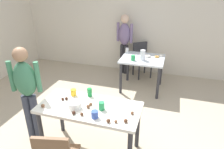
# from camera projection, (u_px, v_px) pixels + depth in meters

# --- Properties ---
(wall_back) EXTENTS (6.40, 0.10, 2.60)m
(wall_back) POSITION_uv_depth(u_px,v_px,m) (138.00, 23.00, 5.21)
(wall_back) COLOR beige
(wall_back) RESTS_ON ground_plane
(dining_table_near) EXTENTS (1.36, 0.64, 0.75)m
(dining_table_near) POSITION_uv_depth(u_px,v_px,m) (90.00, 113.00, 2.73)
(dining_table_near) COLOR silver
(dining_table_near) RESTS_ON ground_plane
(dining_table_far) EXTENTS (0.92, 0.80, 0.75)m
(dining_table_far) POSITION_uv_depth(u_px,v_px,m) (142.00, 63.00, 4.46)
(dining_table_far) COLOR silver
(dining_table_far) RESTS_ON ground_plane
(chair_far_table) EXTENTS (0.56, 0.56, 0.87)m
(chair_far_table) POSITION_uv_depth(u_px,v_px,m) (141.00, 57.00, 5.20)
(chair_far_table) COLOR #2D2D33
(chair_far_table) RESTS_ON ground_plane
(person_girl_near) EXTENTS (0.45, 0.27, 1.48)m
(person_girl_near) POSITION_uv_depth(u_px,v_px,m) (27.00, 87.00, 2.89)
(person_girl_near) COLOR #383D4C
(person_girl_near) RESTS_ON ground_plane
(person_adult_far) EXTENTS (0.45, 0.27, 1.54)m
(person_adult_far) POSITION_uv_depth(u_px,v_px,m) (124.00, 39.00, 5.16)
(person_adult_far) COLOR #28282D
(person_adult_far) RESTS_ON ground_plane
(mixing_bowl) EXTENTS (0.17, 0.17, 0.09)m
(mixing_bowl) POSITION_uv_depth(u_px,v_px,m) (75.00, 105.00, 2.63)
(mixing_bowl) COLOR white
(mixing_bowl) RESTS_ON dining_table_near
(soda_can) EXTENTS (0.07, 0.07, 0.12)m
(soda_can) POSITION_uv_depth(u_px,v_px,m) (90.00, 92.00, 2.90)
(soda_can) COLOR #198438
(soda_can) RESTS_ON dining_table_near
(fork_near) EXTENTS (0.17, 0.02, 0.01)m
(fork_near) POSITION_uv_depth(u_px,v_px,m) (122.00, 109.00, 2.63)
(fork_near) COLOR silver
(fork_near) RESTS_ON dining_table_near
(cup_near_0) EXTENTS (0.09, 0.09, 0.09)m
(cup_near_0) POSITION_uv_depth(u_px,v_px,m) (95.00, 114.00, 2.44)
(cup_near_0) COLOR #3351B2
(cup_near_0) RESTS_ON dining_table_near
(cup_near_1) EXTENTS (0.08, 0.08, 0.11)m
(cup_near_1) POSITION_uv_depth(u_px,v_px,m) (102.00, 106.00, 2.60)
(cup_near_1) COLOR green
(cup_near_1) RESTS_ON dining_table_near
(cup_near_2) EXTENTS (0.08, 0.08, 0.10)m
(cup_near_2) POSITION_uv_depth(u_px,v_px,m) (73.00, 92.00, 2.93)
(cup_near_2) COLOR yellow
(cup_near_2) RESTS_ON dining_table_near
(cake_ball_0) EXTENTS (0.04, 0.04, 0.04)m
(cake_ball_0) POSITION_uv_depth(u_px,v_px,m) (66.00, 98.00, 2.83)
(cake_ball_0) COLOR #3D2319
(cake_ball_0) RESTS_ON dining_table_near
(cake_ball_1) EXTENTS (0.04, 0.04, 0.04)m
(cake_ball_1) POSITION_uv_depth(u_px,v_px,m) (132.00, 113.00, 2.52)
(cake_ball_1) COLOR brown
(cake_ball_1) RESTS_ON dining_table_near
(cake_ball_2) EXTENTS (0.04, 0.04, 0.04)m
(cake_ball_2) POSITION_uv_depth(u_px,v_px,m) (72.00, 91.00, 3.04)
(cake_ball_2) COLOR #3D2319
(cake_ball_2) RESTS_ON dining_table_near
(cake_ball_3) EXTENTS (0.05, 0.05, 0.05)m
(cake_ball_3) POSITION_uv_depth(u_px,v_px,m) (126.00, 121.00, 2.37)
(cake_ball_3) COLOR brown
(cake_ball_3) RESTS_ON dining_table_near
(cake_ball_4) EXTENTS (0.04, 0.04, 0.04)m
(cake_ball_4) POSITION_uv_depth(u_px,v_px,m) (82.00, 114.00, 2.49)
(cake_ball_4) COLOR brown
(cake_ball_4) RESTS_ON dining_table_near
(cake_ball_5) EXTENTS (0.04, 0.04, 0.04)m
(cake_ball_5) POSITION_uv_depth(u_px,v_px,m) (63.00, 99.00, 2.82)
(cake_ball_5) COLOR #3D2319
(cake_ball_5) RESTS_ON dining_table_near
(cake_ball_6) EXTENTS (0.05, 0.05, 0.05)m
(cake_ball_6) POSITION_uv_depth(u_px,v_px,m) (108.00, 121.00, 2.37)
(cake_ball_6) COLOR brown
(cake_ball_6) RESTS_ON dining_table_near
(cake_ball_7) EXTENTS (0.04, 0.04, 0.04)m
(cake_ball_7) POSITION_uv_depth(u_px,v_px,m) (91.00, 104.00, 2.70)
(cake_ball_7) COLOR brown
(cake_ball_7) RESTS_ON dining_table_near
(cake_ball_8) EXTENTS (0.05, 0.05, 0.05)m
(cake_ball_8) POSITION_uv_depth(u_px,v_px,m) (43.00, 106.00, 2.66)
(cake_ball_8) COLOR brown
(cake_ball_8) RESTS_ON dining_table_near
(cake_ball_9) EXTENTS (0.05, 0.05, 0.05)m
(cake_ball_9) POSITION_uv_depth(u_px,v_px,m) (88.00, 106.00, 2.64)
(cake_ball_9) COLOR brown
(cake_ball_9) RESTS_ON dining_table_near
(cake_ball_10) EXTENTS (0.04, 0.04, 0.04)m
(cake_ball_10) POSITION_uv_depth(u_px,v_px,m) (116.00, 121.00, 2.36)
(cake_ball_10) COLOR brown
(cake_ball_10) RESTS_ON dining_table_near
(cake_ball_11) EXTENTS (0.05, 0.05, 0.05)m
(cake_ball_11) POSITION_uv_depth(u_px,v_px,m) (74.00, 113.00, 2.51)
(cake_ball_11) COLOR #3D2319
(cake_ball_11) RESTS_ON dining_table_near
(pitcher_far) EXTENTS (0.11, 0.11, 0.22)m
(pitcher_far) POSITION_uv_depth(u_px,v_px,m) (143.00, 55.00, 4.26)
(pitcher_far) COLOR white
(pitcher_far) RESTS_ON dining_table_far
(cup_far_0) EXTENTS (0.08, 0.08, 0.10)m
(cup_far_0) POSITION_uv_depth(u_px,v_px,m) (127.00, 50.00, 4.75)
(cup_far_0) COLOR white
(cup_far_0) RESTS_ON dining_table_far
(cup_far_1) EXTENTS (0.09, 0.09, 0.11)m
(cup_far_1) POSITION_uv_depth(u_px,v_px,m) (133.00, 58.00, 4.25)
(cup_far_1) COLOR green
(cup_far_1) RESTS_ON dining_table_far
(donut_far_0) EXTENTS (0.12, 0.12, 0.04)m
(donut_far_0) POSITION_uv_depth(u_px,v_px,m) (161.00, 55.00, 4.51)
(donut_far_0) COLOR white
(donut_far_0) RESTS_ON dining_table_far
(donut_far_1) EXTENTS (0.11, 0.11, 0.03)m
(donut_far_1) POSITION_uv_depth(u_px,v_px,m) (157.00, 57.00, 4.44)
(donut_far_1) COLOR gold
(donut_far_1) RESTS_ON dining_table_far
(donut_far_2) EXTENTS (0.11, 0.11, 0.03)m
(donut_far_2) POSITION_uv_depth(u_px,v_px,m) (141.00, 56.00, 4.47)
(donut_far_2) COLOR white
(donut_far_2) RESTS_ON dining_table_far
(donut_far_3) EXTENTS (0.13, 0.13, 0.04)m
(donut_far_3) POSITION_uv_depth(u_px,v_px,m) (148.00, 56.00, 4.46)
(donut_far_3) COLOR white
(donut_far_3) RESTS_ON dining_table_far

